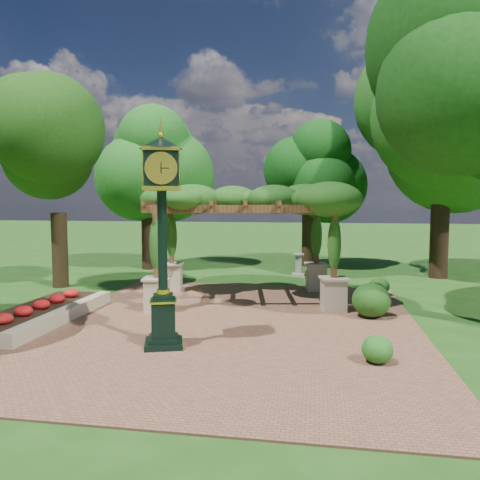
# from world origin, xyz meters

# --- Properties ---
(ground) EXTENTS (120.00, 120.00, 0.00)m
(ground) POSITION_xyz_m (0.00, 0.00, 0.00)
(ground) COLOR #1E4714
(ground) RESTS_ON ground
(brick_plaza) EXTENTS (10.00, 12.00, 0.04)m
(brick_plaza) POSITION_xyz_m (0.00, 1.00, 0.02)
(brick_plaza) COLOR brown
(brick_plaza) RESTS_ON ground
(border_wall) EXTENTS (0.35, 5.00, 0.40)m
(border_wall) POSITION_xyz_m (-4.60, 0.50, 0.20)
(border_wall) COLOR #C6B793
(border_wall) RESTS_ON ground
(flower_bed) EXTENTS (1.50, 5.00, 0.36)m
(flower_bed) POSITION_xyz_m (-5.50, 0.50, 0.18)
(flower_bed) COLOR red
(flower_bed) RESTS_ON ground
(pedestal_clock) EXTENTS (1.20, 1.20, 4.85)m
(pedestal_clock) POSITION_xyz_m (-1.16, -1.18, 2.90)
(pedestal_clock) COLOR black
(pedestal_clock) RESTS_ON brick_plaza
(pergola) EXTENTS (6.78, 4.88, 3.91)m
(pergola) POSITION_xyz_m (-0.12, 4.14, 3.21)
(pergola) COLOR #BDAC8C
(pergola) RESTS_ON brick_plaza
(sundial) EXTENTS (0.57, 0.57, 0.99)m
(sundial) POSITION_xyz_m (1.45, 9.80, 0.43)
(sundial) COLOR gray
(sundial) RESTS_ON ground
(shrub_front) EXTENTS (0.76, 0.76, 0.58)m
(shrub_front) POSITION_xyz_m (3.54, -1.53, 0.33)
(shrub_front) COLOR #22601B
(shrub_front) RESTS_ON brick_plaza
(shrub_mid) EXTENTS (1.32, 1.32, 0.99)m
(shrub_mid) POSITION_xyz_m (3.84, 2.36, 0.53)
(shrub_mid) COLOR #1C4914
(shrub_mid) RESTS_ON brick_plaza
(shrub_back) EXTENTS (0.77, 0.77, 0.63)m
(shrub_back) POSITION_xyz_m (4.48, 5.62, 0.36)
(shrub_back) COLOR #295919
(shrub_back) RESTS_ON brick_plaza
(tree_west_near) EXTENTS (3.73, 3.73, 7.49)m
(tree_west_near) POSITION_xyz_m (-7.61, 5.43, 5.14)
(tree_west_near) COLOR #322314
(tree_west_near) RESTS_ON ground
(tree_west_far) EXTENTS (4.46, 4.46, 8.28)m
(tree_west_far) POSITION_xyz_m (-5.92, 10.66, 5.68)
(tree_west_far) COLOR black
(tree_west_far) RESTS_ON ground
(tree_north) EXTENTS (3.86, 3.86, 7.45)m
(tree_north) POSITION_xyz_m (1.84, 12.99, 5.10)
(tree_north) COLOR #322214
(tree_north) RESTS_ON ground
(tree_east_far) EXTENTS (5.76, 5.76, 10.69)m
(tree_east_far) POSITION_xyz_m (7.53, 10.17, 7.36)
(tree_east_far) COLOR #321F13
(tree_east_far) RESTS_ON ground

